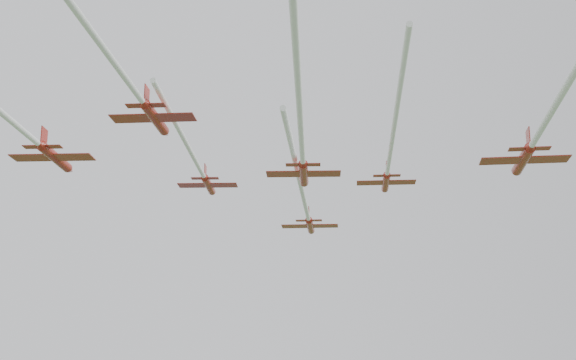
{
  "coord_description": "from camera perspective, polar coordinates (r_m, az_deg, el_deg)",
  "views": [
    {
      "loc": [
        -14.26,
        -98.12,
        30.86
      ],
      "look_at": [
        1.34,
        -1.92,
        56.39
      ],
      "focal_mm": 50.0,
      "sensor_mm": 36.0,
      "label": 1
    }
  ],
  "objects": [
    {
      "name": "jet_row2_right",
      "position": [
        96.51,
        7.28,
        1.87
      ],
      "size": [
        15.94,
        53.11,
        2.38
      ],
      "rotation": [
        0.0,
        0.0,
        -0.24
      ],
      "color": "#AE241B"
    },
    {
      "name": "jet_row4_left",
      "position": [
        66.67,
        -12.16,
        8.03
      ],
      "size": [
        15.73,
        52.41,
        2.43
      ],
      "rotation": [
        0.0,
        0.0,
        -0.24
      ],
      "color": "#AE241B"
    },
    {
      "name": "jet_row3_left",
      "position": [
        89.67,
        -18.24,
        3.28
      ],
      "size": [
        13.9,
        47.31,
        2.88
      ],
      "rotation": [
        0.0,
        0.0,
        -0.21
      ],
      "color": "#AE241B"
    },
    {
      "name": "jet_lead",
      "position": [
        111.56,
        1.22,
        -1.71
      ],
      "size": [
        17.35,
        59.42,
        2.65
      ],
      "rotation": [
        0.0,
        0.0,
        -0.23
      ],
      "color": "#AE241B"
    },
    {
      "name": "jet_row3_right",
      "position": [
        77.76,
        18.35,
        4.86
      ],
      "size": [
        22.1,
        65.28,
        2.92
      ],
      "rotation": [
        0.0,
        0.0,
        -0.28
      ],
      "color": "#AE241B"
    },
    {
      "name": "jet_row2_left",
      "position": [
        99.7,
        -6.38,
        0.97
      ],
      "size": [
        11.63,
        42.8,
        2.38
      ],
      "rotation": [
        0.0,
        0.0,
        -0.2
      ],
      "color": "#AE241B"
    },
    {
      "name": "jet_row3_mid",
      "position": [
        80.9,
        0.98,
        2.67
      ],
      "size": [
        13.46,
        50.92,
        2.56
      ],
      "rotation": [
        0.0,
        0.0,
        -0.2
      ],
      "color": "#AE241B"
    }
  ]
}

